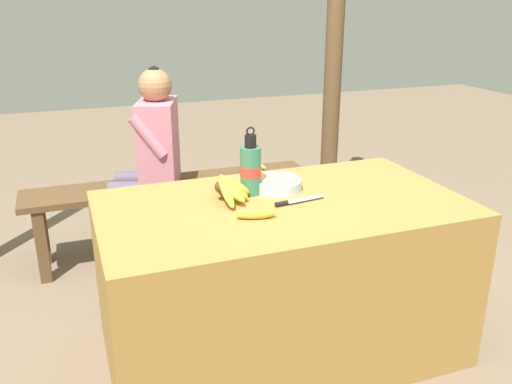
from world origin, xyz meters
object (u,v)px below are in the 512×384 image
object	(u,v)px
serving_bowl	(277,183)
wooden_bench	(172,193)
banana_bunch_green	(251,164)
seated_vendor	(151,151)
knife	(293,201)
loose_banana_front	(256,214)
support_post_far	(335,32)
banana_bunch_ripe	(228,186)
water_bottle	(251,169)

from	to	relation	value
serving_bowl	wooden_bench	size ratio (longest dim) A/B	0.13
wooden_bench	banana_bunch_green	world-z (taller)	banana_bunch_green
serving_bowl	seated_vendor	distance (m)	1.04
serving_bowl	knife	xyz separation A→B (m)	(-0.01, -0.18, -0.02)
serving_bowl	banana_bunch_green	world-z (taller)	serving_bowl
loose_banana_front	support_post_far	distance (m)	1.91
loose_banana_front	banana_bunch_ripe	bearing A→B (deg)	99.73
loose_banana_front	banana_bunch_green	distance (m)	1.34
serving_bowl	wooden_bench	xyz separation A→B (m)	(-0.28, 0.98, -0.35)
seated_vendor	banana_bunch_green	distance (m)	0.63
loose_banana_front	support_post_far	bearing A→B (deg)	53.53
knife	banana_bunch_green	xyz separation A→B (m)	(0.23, 1.16, -0.20)
water_bottle	knife	distance (m)	0.23
loose_banana_front	support_post_far	world-z (taller)	support_post_far
loose_banana_front	wooden_bench	xyz separation A→B (m)	(-0.07, 1.26, -0.34)
seated_vendor	support_post_far	size ratio (longest dim) A/B	0.45
seated_vendor	knife	bearing A→B (deg)	126.81
loose_banana_front	knife	xyz separation A→B (m)	(0.20, 0.10, -0.01)
wooden_bench	seated_vendor	size ratio (longest dim) A/B	1.50
banana_bunch_ripe	serving_bowl	world-z (taller)	banana_bunch_ripe
water_bottle	serving_bowl	bearing A→B (deg)	3.86
banana_bunch_green	seated_vendor	bearing A→B (deg)	-178.81
knife	support_post_far	bearing A→B (deg)	49.10
banana_bunch_ripe	loose_banana_front	size ratio (longest dim) A/B	1.85
water_bottle	wooden_bench	xyz separation A→B (m)	(-0.15, 0.99, -0.43)
water_bottle	banana_bunch_green	xyz separation A→B (m)	(0.35, 0.98, -0.30)
support_post_far	knife	bearing A→B (deg)	-122.95
banana_bunch_green	loose_banana_front	bearing A→B (deg)	-108.74
seated_vendor	support_post_far	xyz separation A→B (m)	(1.28, 0.23, 0.62)
water_bottle	wooden_bench	distance (m)	1.09
banana_bunch_ripe	knife	world-z (taller)	banana_bunch_ripe
serving_bowl	banana_bunch_ripe	bearing A→B (deg)	-167.64
banana_bunch_ripe	seated_vendor	world-z (taller)	seated_vendor
serving_bowl	support_post_far	world-z (taller)	support_post_far
wooden_bench	banana_bunch_green	xyz separation A→B (m)	(0.50, -0.00, 0.13)
knife	banana_bunch_green	distance (m)	1.20
knife	loose_banana_front	bearing A→B (deg)	-161.90
banana_bunch_ripe	banana_bunch_green	distance (m)	1.16
support_post_far	serving_bowl	bearing A→B (deg)	-126.62
banana_bunch_green	support_post_far	bearing A→B (deg)	18.09
wooden_bench	loose_banana_front	bearing A→B (deg)	-86.62
serving_bowl	water_bottle	bearing A→B (deg)	-176.14
wooden_bench	banana_bunch_green	distance (m)	0.52
knife	banana_bunch_ripe	bearing A→B (deg)	143.05
banana_bunch_ripe	knife	xyz separation A→B (m)	(0.23, -0.13, -0.05)
wooden_bench	seated_vendor	xyz separation A→B (m)	(-0.11, -0.02, 0.28)
wooden_bench	support_post_far	bearing A→B (deg)	10.34
support_post_far	loose_banana_front	bearing A→B (deg)	-126.47
water_bottle	seated_vendor	world-z (taller)	seated_vendor
wooden_bench	seated_vendor	distance (m)	0.30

